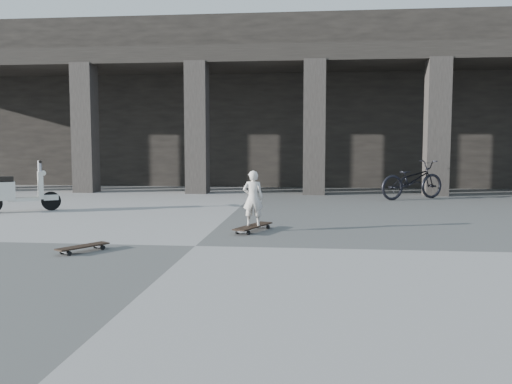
# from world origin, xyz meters

# --- Properties ---
(ground) EXTENTS (90.00, 90.00, 0.00)m
(ground) POSITION_xyz_m (0.00, 0.00, 0.00)
(ground) COLOR #51514F
(ground) RESTS_ON ground
(colonnade) EXTENTS (28.00, 8.82, 6.00)m
(colonnade) POSITION_xyz_m (-0.00, 13.77, 3.03)
(colonnade) COLOR black
(colonnade) RESTS_ON ground
(longboard) EXTENTS (0.62, 1.06, 0.10)m
(longboard) POSITION_xyz_m (0.72, 1.43, 0.08)
(longboard) COLOR black
(longboard) RESTS_ON ground
(skateboard_spare) EXTENTS (0.59, 0.76, 0.09)m
(skateboard_spare) POSITION_xyz_m (-1.50, -0.61, 0.07)
(skateboard_spare) COLOR black
(skateboard_spare) RESTS_ON ground
(child) EXTENTS (0.36, 0.24, 0.97)m
(child) POSITION_xyz_m (0.72, 1.43, 0.59)
(child) COLOR silver
(child) RESTS_ON longboard
(scooter) EXTENTS (1.48, 1.01, 1.16)m
(scooter) POSITION_xyz_m (-5.02, 3.47, 0.46)
(scooter) COLOR black
(scooter) RESTS_ON ground
(bicycle) EXTENTS (2.12, 1.63, 1.07)m
(bicycle) POSITION_xyz_m (4.47, 7.30, 0.54)
(bicycle) COLOR black
(bicycle) RESTS_ON ground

